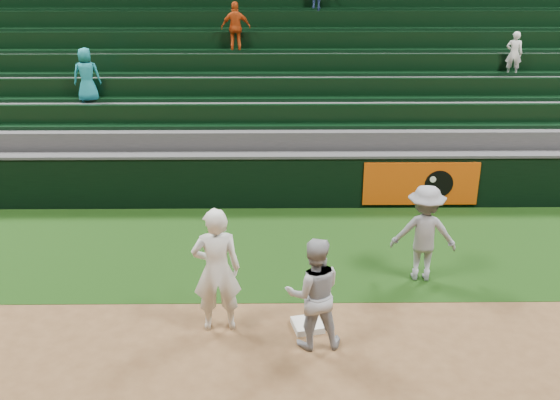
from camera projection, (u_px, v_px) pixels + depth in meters
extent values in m
plane|color=brown|center=(295.00, 334.00, 9.55)|extent=(70.00, 70.00, 0.00)
cube|color=black|center=(290.00, 248.00, 12.34)|extent=(36.00, 4.20, 0.01)
cube|color=white|center=(308.00, 325.00, 9.70)|extent=(0.53, 0.53, 0.10)
imported|color=white|center=(217.00, 270.00, 9.36)|extent=(0.78, 0.56, 2.01)
imported|color=#ADAFB8|center=(314.00, 293.00, 9.00)|extent=(0.89, 0.72, 1.73)
imported|color=gray|center=(424.00, 233.00, 10.87)|extent=(1.21, 0.80, 1.76)
cube|color=black|center=(287.00, 181.00, 14.16)|extent=(36.00, 0.35, 1.20)
cube|color=#D84C0A|center=(421.00, 184.00, 14.01)|extent=(2.60, 0.05, 1.00)
cylinder|color=black|center=(439.00, 184.00, 13.99)|extent=(0.64, 0.02, 0.64)
cylinder|color=white|center=(433.00, 179.00, 13.92)|extent=(0.14, 0.02, 0.14)
cube|color=#424244|center=(288.00, 155.00, 13.93)|extent=(36.00, 0.40, 0.06)
cube|color=#3A3A3D|center=(287.00, 162.00, 14.75)|extent=(36.00, 0.85, 1.65)
cube|color=black|center=(287.00, 115.00, 14.59)|extent=(36.00, 0.14, 0.50)
cube|color=black|center=(287.00, 125.00, 14.51)|extent=(36.00, 0.45, 0.08)
cube|color=#3A3A3D|center=(286.00, 143.00, 15.46)|extent=(36.00, 0.85, 2.10)
cube|color=black|center=(286.00, 88.00, 15.21)|extent=(36.00, 0.14, 0.50)
cube|color=black|center=(286.00, 98.00, 15.13)|extent=(36.00, 0.45, 0.08)
cube|color=#3A3A3D|center=(286.00, 125.00, 16.16)|extent=(36.00, 0.85, 2.55)
cube|color=black|center=(286.00, 64.00, 15.83)|extent=(36.00, 0.14, 0.50)
cube|color=black|center=(286.00, 73.00, 15.75)|extent=(36.00, 0.45, 0.08)
cube|color=#3A3A3D|center=(285.00, 109.00, 16.87)|extent=(36.00, 0.85, 3.00)
cube|color=black|center=(285.00, 41.00, 16.46)|extent=(36.00, 0.14, 0.50)
cube|color=black|center=(285.00, 50.00, 16.38)|extent=(36.00, 0.45, 0.08)
cube|color=#3A3A3D|center=(284.00, 94.00, 17.57)|extent=(36.00, 0.85, 3.45)
cube|color=black|center=(285.00, 20.00, 17.08)|extent=(36.00, 0.14, 0.50)
cube|color=black|center=(285.00, 29.00, 17.00)|extent=(36.00, 0.45, 0.08)
cube|color=#3A3A3D|center=(284.00, 80.00, 18.28)|extent=(36.00, 0.85, 3.90)
cube|color=black|center=(284.00, 1.00, 17.70)|extent=(36.00, 0.14, 0.50)
cube|color=black|center=(284.00, 9.00, 17.62)|extent=(36.00, 0.45, 0.08)
cube|color=#3A3A3D|center=(284.00, 67.00, 18.99)|extent=(36.00, 0.85, 4.35)
imported|color=teal|center=(87.00, 75.00, 14.74)|extent=(0.69, 0.52, 1.28)
imported|color=#CE4813|center=(236.00, 27.00, 16.02)|extent=(0.77, 0.36, 1.28)
imported|color=white|center=(514.00, 54.00, 15.50)|extent=(0.46, 0.38, 1.09)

